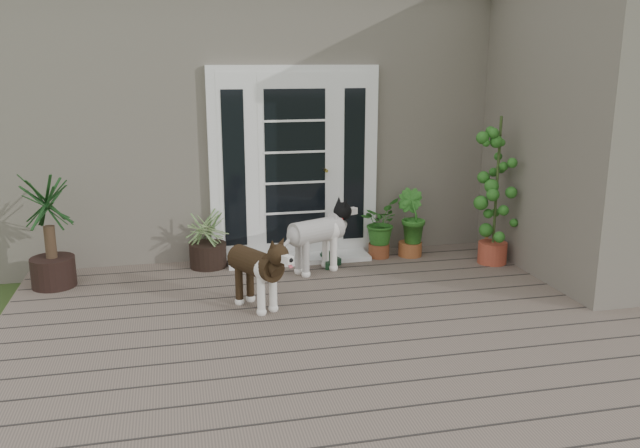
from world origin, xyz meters
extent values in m
cube|color=#6B5B4C|center=(0.00, 0.40, 0.06)|extent=(6.20, 4.60, 0.12)
cube|color=#665E54|center=(0.00, 4.65, 1.55)|extent=(7.40, 4.00, 3.10)
cube|color=#665E54|center=(2.90, 1.50, 1.55)|extent=(1.60, 2.40, 3.10)
cube|color=white|center=(-0.20, 2.60, 1.19)|extent=(1.90, 0.14, 2.15)
cube|color=white|center=(-0.20, 2.40, 0.14)|extent=(1.60, 0.40, 0.05)
imported|color=#1E5B1A|center=(0.73, 2.34, 0.42)|extent=(0.64, 0.64, 0.59)
imported|color=#1C621F|center=(1.09, 2.31, 0.40)|extent=(0.52, 0.52, 0.56)
imported|color=#265518|center=(2.24, 2.40, 0.39)|extent=(0.43, 0.43, 0.54)
camera|label=1|loc=(-1.53, -4.56, 2.33)|focal=36.82mm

